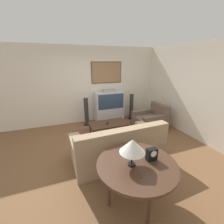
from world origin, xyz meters
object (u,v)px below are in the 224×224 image
couch (118,147)px  console_table (137,167)px  mantel_clock (152,154)px  tv (109,106)px  speaker_tower_left (86,112)px  coffee_table (109,124)px  table_lamp (132,146)px  speaker_tower_right (131,107)px  armchair (151,120)px

couch → console_table: bearing=79.5°
mantel_clock → tv: bearing=81.2°
console_table → speaker_tower_left: speaker_tower_left is taller
tv → coffee_table: 1.29m
coffee_table → speaker_tower_left: speaker_tower_left is taller
couch → table_lamp: 1.37m
coffee_table → table_lamp: size_ratio=2.66×
speaker_tower_right → tv: bearing=174.2°
table_lamp → mantel_clock: table_lamp is taller
tv → table_lamp: 3.62m
couch → armchair: couch is taller
mantel_clock → speaker_tower_right: speaker_tower_right is taller
mantel_clock → speaker_tower_left: size_ratio=0.20×
armchair → speaker_tower_left: speaker_tower_left is taller
speaker_tower_left → coffee_table: bearing=-68.0°
table_lamp → speaker_tower_right: bearing=62.4°
console_table → speaker_tower_right: bearing=63.7°
tv → speaker_tower_right: size_ratio=1.23×
mantel_clock → armchair: bearing=55.2°
coffee_table → table_lamp: (-0.44, -2.28, 0.66)m
couch → table_lamp: size_ratio=4.91×
armchair → coffee_table: size_ratio=0.88×
coffee_table → speaker_tower_right: speaker_tower_right is taller
speaker_tower_left → speaker_tower_right: 1.78m
couch → speaker_tower_left: (-0.26, 2.26, 0.15)m
speaker_tower_left → armchair: bearing=-27.4°
armchair → speaker_tower_left: (-1.99, 1.03, 0.19)m
coffee_table → mantel_clock: size_ratio=5.64×
tv → console_table: size_ratio=1.00×
mantel_clock → speaker_tower_right: size_ratio=0.20×
coffee_table → table_lamp: table_lamp is taller
table_lamp → mantel_clock: bearing=-0.2°
tv → speaker_tower_left: 0.90m
couch → speaker_tower_left: speaker_tower_left is taller
mantel_clock → speaker_tower_left: bearing=95.9°
coffee_table → table_lamp: bearing=-100.8°
couch → table_lamp: table_lamp is taller
couch → speaker_tower_left: 2.28m
coffee_table → mantel_clock: (-0.10, -2.28, 0.45)m
armchair → speaker_tower_right: (-0.21, 1.03, 0.19)m
tv → table_lamp: (-0.88, -3.48, 0.48)m
coffee_table → speaker_tower_right: bearing=39.7°
armchair → table_lamp: size_ratio=2.35×
console_table → coffee_table: bearing=81.4°
coffee_table → mantel_clock: mantel_clock is taller
console_table → mantel_clock: (0.25, -0.01, 0.16)m
tv → speaker_tower_left: tv is taller
table_lamp → coffee_table: bearing=79.2°
tv → couch: bearing=-104.9°
tv → armchair: size_ratio=1.23×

